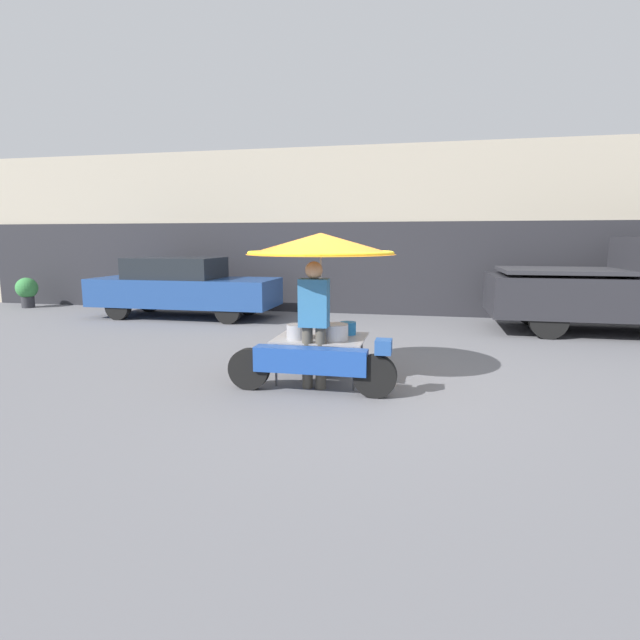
% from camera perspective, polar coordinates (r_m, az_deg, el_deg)
% --- Properties ---
extents(ground_plane, '(36.00, 36.00, 0.00)m').
position_cam_1_polar(ground_plane, '(6.75, 2.83, -7.68)').
color(ground_plane, slate).
extents(shopfront_building, '(28.00, 2.06, 4.32)m').
position_cam_1_polar(shopfront_building, '(14.09, 8.01, 9.90)').
color(shopfront_building, '#B2A893').
rests_on(shopfront_building, ground).
extents(vendor_motorcycle_cart, '(2.20, 2.04, 2.04)m').
position_cam_1_polar(vendor_motorcycle_cart, '(6.76, 0.02, 6.25)').
color(vendor_motorcycle_cart, black).
rests_on(vendor_motorcycle_cart, ground).
extents(vendor_person, '(0.38, 0.23, 1.68)m').
position_cam_1_polar(vendor_person, '(6.49, -0.69, 0.24)').
color(vendor_person, '#4C473D').
rests_on(vendor_person, ground).
extents(parked_car, '(4.64, 1.68, 1.50)m').
position_cam_1_polar(parked_car, '(13.05, -15.39, 3.68)').
color(parked_car, black).
rests_on(parked_car, ground).
extents(pickup_truck, '(5.30, 2.00, 2.01)m').
position_cam_1_polar(pickup_truck, '(12.11, 32.01, 3.09)').
color(pickup_truck, black).
rests_on(pickup_truck, ground).
extents(potted_plant, '(0.59, 0.59, 0.87)m').
position_cam_1_polar(potted_plant, '(16.70, -30.49, 2.96)').
color(potted_plant, '#2D2D33').
rests_on(potted_plant, ground).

